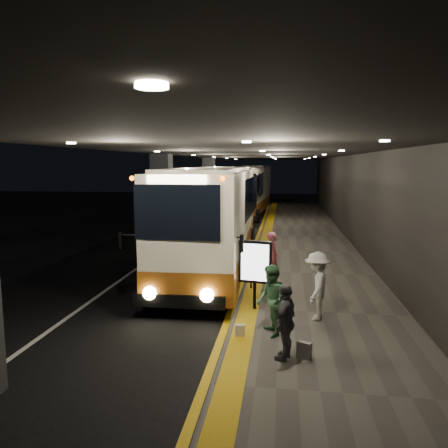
# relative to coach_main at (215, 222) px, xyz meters

# --- Properties ---
(ground) EXTENTS (90.00, 90.00, 0.00)m
(ground) POSITION_rel_coach_main_xyz_m (-1.13, -1.89, -1.78)
(ground) COLOR black
(lane_line_white) EXTENTS (0.12, 50.00, 0.01)m
(lane_line_white) POSITION_rel_coach_main_xyz_m (-2.93, 3.11, -1.78)
(lane_line_white) COLOR silver
(lane_line_white) RESTS_ON ground
(kerb_stripe_yellow) EXTENTS (0.18, 50.00, 0.01)m
(kerb_stripe_yellow) POSITION_rel_coach_main_xyz_m (1.22, 3.11, -1.78)
(kerb_stripe_yellow) COLOR gold
(kerb_stripe_yellow) RESTS_ON ground
(sidewalk) EXTENTS (4.50, 50.00, 0.15)m
(sidewalk) POSITION_rel_coach_main_xyz_m (3.62, 3.11, -1.71)
(sidewalk) COLOR #514C44
(sidewalk) RESTS_ON ground
(tactile_strip) EXTENTS (0.50, 50.00, 0.01)m
(tactile_strip) POSITION_rel_coach_main_xyz_m (1.72, 3.11, -1.63)
(tactile_strip) COLOR gold
(tactile_strip) RESTS_ON sidewalk
(terminal_wall) EXTENTS (0.10, 50.00, 6.00)m
(terminal_wall) POSITION_rel_coach_main_xyz_m (5.87, 3.11, 1.22)
(terminal_wall) COLOR black
(terminal_wall) RESTS_ON ground
(support_columns) EXTENTS (0.80, 24.80, 4.40)m
(support_columns) POSITION_rel_coach_main_xyz_m (-2.63, 2.11, 0.42)
(support_columns) COLOR black
(support_columns) RESTS_ON ground
(canopy) EXTENTS (9.00, 50.00, 0.40)m
(canopy) POSITION_rel_coach_main_xyz_m (1.37, 3.11, 2.82)
(canopy) COLOR black
(canopy) RESTS_ON support_columns
(coach_main) EXTENTS (2.81, 12.00, 3.72)m
(coach_main) POSITION_rel_coach_main_xyz_m (0.00, 0.00, 0.00)
(coach_main) COLOR #ECE2C6
(coach_main) RESTS_ON ground
(coach_second) EXTENTS (3.11, 11.62, 3.61)m
(coach_second) POSITION_rel_coach_main_xyz_m (-0.18, 16.79, -0.05)
(coach_second) COLOR #ECE2C6
(coach_second) RESTS_ON ground
(coach_third) EXTENTS (2.66, 11.81, 3.70)m
(coach_third) POSITION_rel_coach_main_xyz_m (-0.29, 31.43, -0.01)
(coach_third) COLOR #ECE2C6
(coach_third) RESTS_ON ground
(passenger_boarding) EXTENTS (0.42, 0.63, 1.71)m
(passenger_boarding) POSITION_rel_coach_main_xyz_m (2.28, -2.69, -0.78)
(passenger_boarding) COLOR #C55C68
(passenger_boarding) RESTS_ON sidewalk
(passenger_waiting_green) EXTENTS (0.69, 0.89, 1.60)m
(passenger_waiting_green) POSITION_rel_coach_main_xyz_m (2.34, -6.78, -0.83)
(passenger_waiting_green) COLOR #457D50
(passenger_waiting_green) RESTS_ON sidewalk
(passenger_waiting_white) EXTENTS (0.74, 1.18, 1.69)m
(passenger_waiting_white) POSITION_rel_coach_main_xyz_m (3.43, -5.58, -0.79)
(passenger_waiting_white) COLOR silver
(passenger_waiting_white) RESTS_ON sidewalk
(passenger_waiting_grey) EXTENTS (0.73, 1.00, 1.53)m
(passenger_waiting_grey) POSITION_rel_coach_main_xyz_m (2.66, -7.95, -0.87)
(passenger_waiting_grey) COLOR #515056
(passenger_waiting_grey) RESTS_ON sidewalk
(bag_polka) EXTENTS (0.31, 0.22, 0.34)m
(bag_polka) POSITION_rel_coach_main_xyz_m (3.03, -7.90, -1.46)
(bag_polka) COLOR black
(bag_polka) RESTS_ON sidewalk
(bag_plain) EXTENTS (0.23, 0.16, 0.27)m
(bag_plain) POSITION_rel_coach_main_xyz_m (1.67, -6.94, -1.50)
(bag_plain) COLOR silver
(bag_plain) RESTS_ON sidewalk
(info_sign) EXTENTS (0.87, 0.27, 1.84)m
(info_sign) POSITION_rel_coach_main_xyz_m (1.87, -5.06, -0.39)
(info_sign) COLOR black
(info_sign) RESTS_ON sidewalk
(stanchion_post) EXTENTS (0.05, 0.05, 1.11)m
(stanchion_post) POSITION_rel_coach_main_xyz_m (1.63, -3.15, -1.08)
(stanchion_post) COLOR black
(stanchion_post) RESTS_ON sidewalk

